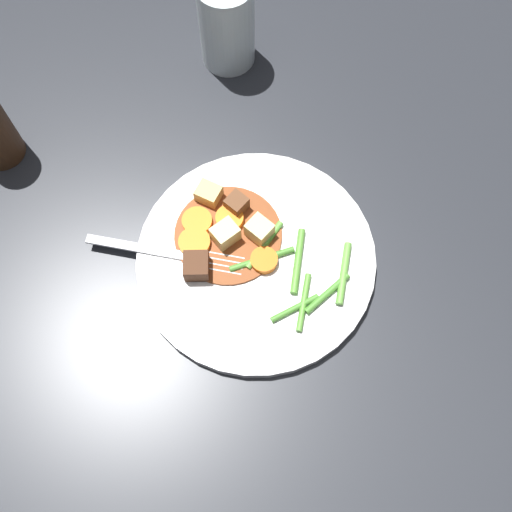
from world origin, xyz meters
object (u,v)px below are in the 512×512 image
object	(u,v)px
carrot_slice_3	(230,219)
carrot_slice_0	(195,243)
carrot_slice_1	(197,222)
carrot_slice_2	(267,257)
dinner_plate	(256,258)
potato_chunk_1	(225,234)
meat_chunk_1	(237,205)
water_glass	(227,24)
meat_chunk_0	(196,266)
potato_chunk_2	(209,194)
fork	(170,254)
potato_chunk_0	(259,230)

from	to	relation	value
carrot_slice_3	carrot_slice_0	bearing A→B (deg)	76.00
carrot_slice_1	carrot_slice_2	bearing A→B (deg)	-170.05
dinner_plate	potato_chunk_1	distance (m)	0.04
meat_chunk_1	carrot_slice_0	bearing A→B (deg)	82.59
potato_chunk_1	water_glass	size ratio (longest dim) A/B	0.24
meat_chunk_0	water_glass	bearing A→B (deg)	-56.24
meat_chunk_1	carrot_slice_1	bearing A→B (deg)	61.14
carrot_slice_0	potato_chunk_1	size ratio (longest dim) A/B	1.29
meat_chunk_1	dinner_plate	bearing A→B (deg)	149.84
carrot_slice_2	potato_chunk_2	world-z (taller)	potato_chunk_2
carrot_slice_2	meat_chunk_0	world-z (taller)	meat_chunk_0
potato_chunk_2	meat_chunk_1	distance (m)	0.03
carrot_slice_2	meat_chunk_1	bearing A→B (deg)	-22.30
carrot_slice_0	potato_chunk_2	size ratio (longest dim) A/B	1.35
meat_chunk_1	water_glass	xyz separation A→B (m)	(0.15, -0.17, 0.03)
carrot_slice_1	water_glass	world-z (taller)	water_glass
potato_chunk_1	fork	size ratio (longest dim) A/B	0.17
carrot_slice_1	potato_chunk_2	bearing A→B (deg)	-71.83
potato_chunk_1	meat_chunk_1	bearing A→B (deg)	-68.62
fork	dinner_plate	bearing A→B (deg)	-142.26
carrot_slice_1	potato_chunk_0	bearing A→B (deg)	-152.52
potato_chunk_1	water_glass	bearing A→B (deg)	-50.47
potato_chunk_0	water_glass	size ratio (longest dim) A/B	0.22
potato_chunk_1	carrot_slice_3	bearing A→B (deg)	-61.19
carrot_slice_3	fork	bearing A→B (deg)	70.74
potato_chunk_2	meat_chunk_0	distance (m)	0.09
fork	water_glass	bearing A→B (deg)	-62.64
potato_chunk_0	water_glass	distance (m)	0.26
potato_chunk_0	meat_chunk_1	xyz separation A→B (m)	(0.04, -0.01, -0.00)
carrot_slice_1	meat_chunk_0	world-z (taller)	meat_chunk_0
carrot_slice_3	potato_chunk_2	distance (m)	0.04
carrot_slice_0	carrot_slice_2	xyz separation A→B (m)	(-0.07, -0.04, -0.00)
carrot_slice_0	meat_chunk_1	xyz separation A→B (m)	(-0.01, -0.06, 0.01)
potato_chunk_0	water_glass	xyz separation A→B (m)	(0.19, -0.18, 0.03)
carrot_slice_1	meat_chunk_1	distance (m)	0.05
carrot_slice_3	water_glass	bearing A→B (deg)	-49.49
potato_chunk_0	fork	size ratio (longest dim) A/B	0.16
fork	carrot_slice_1	bearing A→B (deg)	-88.75
potato_chunk_1	potato_chunk_2	xyz separation A→B (m)	(0.05, -0.03, -0.00)
carrot_slice_1	potato_chunk_0	world-z (taller)	potato_chunk_0
potato_chunk_1	meat_chunk_0	world-z (taller)	potato_chunk_1
carrot_slice_2	potato_chunk_1	world-z (taller)	potato_chunk_1
dinner_plate	carrot_slice_3	bearing A→B (deg)	-16.00
dinner_plate	carrot_slice_1	size ratio (longest dim) A/B	7.80
dinner_plate	potato_chunk_1	world-z (taller)	potato_chunk_1
potato_chunk_2	carrot_slice_3	bearing A→B (deg)	168.48
carrot_slice_0	potato_chunk_0	bearing A→B (deg)	-131.76
carrot_slice_2	fork	distance (m)	0.11
carrot_slice_1	fork	xyz separation A→B (m)	(-0.00, 0.05, -0.00)
dinner_plate	carrot_slice_0	xyz separation A→B (m)	(0.06, 0.03, 0.01)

